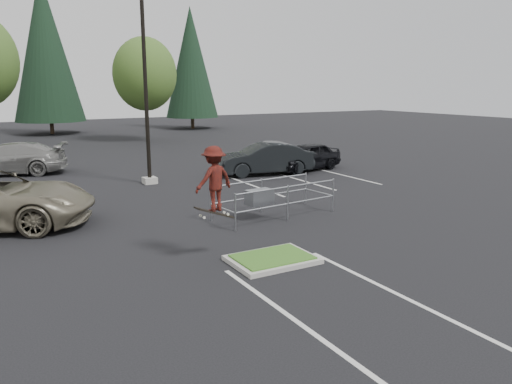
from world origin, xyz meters
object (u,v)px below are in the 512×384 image
light_pole (145,85)px  car_far_silver (11,159)px  skateboarder (214,179)px  decid_c (145,76)px  cart_corral (263,196)px  conif_b (45,49)px  car_r_charc (264,159)px  conif_c (191,63)px  car_r_black (306,156)px

light_pole → car_far_silver: bearing=132.5°
skateboarder → decid_c: bearing=-117.3°
skateboarder → car_far_silver: skateboarder is taller
light_pole → cart_corral: 9.03m
conif_b → skateboarder: 39.92m
car_far_silver → conif_b: bearing=-173.5°
conif_b → car_r_charc: conif_b is taller
conif_c → car_r_charc: 29.61m
cart_corral → conif_c: bearing=65.0°
conif_c → car_far_silver: (-19.00, -21.50, -6.02)m
decid_c → car_r_black: size_ratio=1.90×
light_pole → car_r_charc: bearing=-4.8°
decid_c → light_pole: bearing=-107.1°
decid_c → conif_c: conif_c is taller
light_pole → conif_b: 28.69m
decid_c → skateboarder: decid_c is taller
conif_b → skateboarder: (-1.20, -39.50, -5.68)m
skateboarder → light_pole: bearing=-112.1°
car_r_charc → cart_corral: bearing=-19.1°
decid_c → car_r_charc: bearing=-88.4°
decid_c → car_r_black: 19.14m
light_pole → skateboarder: light_pole is taller
light_pole → skateboarder: bearing=-98.8°
skateboarder → car_r_black: bearing=-147.9°
conif_c → skateboarder: 41.66m
cart_corral → car_far_silver: bearing=110.1°
car_far_silver → skateboarder: bearing=31.6°
cart_corral → light_pole: bearing=94.2°
car_r_charc → car_far_silver: bearing=-107.9°
skateboarder → car_far_silver: (-3.80, 17.00, -1.34)m
car_r_black → car_far_silver: 15.58m
cart_corral → skateboarder: skateboarder is taller
light_pole → conif_b: (-0.50, 28.50, 3.29)m
light_pole → car_far_silver: 8.95m
light_pole → conif_c: conif_c is taller
car_r_charc → car_far_silver: car_r_charc is taller
light_pole → car_r_charc: light_pole is taller
cart_corral → car_r_black: car_r_black is taller
light_pole → conif_c: size_ratio=0.81×
car_far_silver → light_pole: bearing=61.5°
decid_c → cart_corral: decid_c is taller
conif_b → cart_corral: size_ratio=3.22×
conif_c → decid_c: bearing=-129.6°
cart_corral → car_r_black: (7.15, 7.56, -0.03)m
conif_c → cart_corral: conif_c is taller
conif_b → cart_corral: 37.29m
car_r_black → conif_c: bearing=157.5°
decid_c → car_r_black: decid_c is taller
conif_b → conif_c: 14.07m
light_pole → car_r_charc: 7.08m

